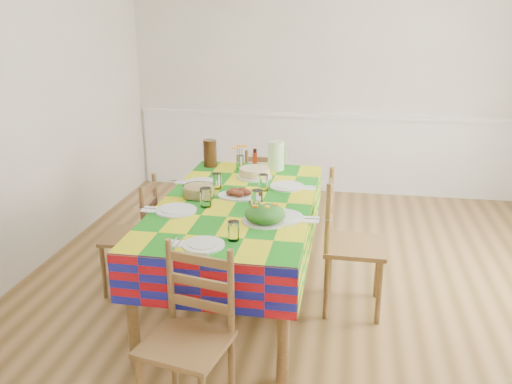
% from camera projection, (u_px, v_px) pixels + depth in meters
% --- Properties ---
extents(room, '(4.58, 5.08, 2.78)m').
position_uv_depth(room, '(313.00, 116.00, 3.71)').
color(room, brown).
rests_on(room, ground).
extents(wainscot, '(4.41, 0.06, 0.92)m').
position_uv_depth(wainscot, '(326.00, 151.00, 6.30)').
color(wainscot, white).
rests_on(wainscot, room).
extents(dining_table, '(1.06, 1.97, 0.77)m').
position_uv_depth(dining_table, '(238.00, 211.00, 3.84)').
color(dining_table, brown).
rests_on(dining_table, room).
extents(setting_near_head, '(0.39, 0.26, 0.12)m').
position_uv_depth(setting_near_head, '(214.00, 240.00, 3.09)').
color(setting_near_head, silver).
rests_on(setting_near_head, dining_table).
extents(setting_left_near, '(0.50, 0.30, 0.13)m').
position_uv_depth(setting_left_near, '(186.00, 205.00, 3.62)').
color(setting_left_near, silver).
rests_on(setting_left_near, dining_table).
extents(setting_left_far, '(0.44, 0.26, 0.12)m').
position_uv_depth(setting_left_far, '(206.00, 182.00, 4.13)').
color(setting_left_far, silver).
rests_on(setting_left_far, dining_table).
extents(setting_right_near, '(0.54, 0.31, 0.14)m').
position_uv_depth(setting_right_near, '(273.00, 211.00, 3.52)').
color(setting_right_near, silver).
rests_on(setting_right_near, dining_table).
extents(setting_right_far, '(0.48, 0.28, 0.12)m').
position_uv_depth(setting_right_far, '(279.00, 185.00, 4.05)').
color(setting_right_far, silver).
rests_on(setting_right_far, dining_table).
extents(meat_platter, '(0.31, 0.22, 0.06)m').
position_uv_depth(meat_platter, '(239.00, 194.00, 3.87)').
color(meat_platter, silver).
rests_on(meat_platter, dining_table).
extents(salad_platter, '(0.29, 0.29, 0.12)m').
position_uv_depth(salad_platter, '(265.00, 215.00, 3.41)').
color(salad_platter, silver).
rests_on(salad_platter, dining_table).
extents(pasta_bowl, '(0.23, 0.23, 0.08)m').
position_uv_depth(pasta_bowl, '(199.00, 191.00, 3.87)').
color(pasta_bowl, white).
rests_on(pasta_bowl, dining_table).
extents(cake, '(0.28, 0.28, 0.08)m').
position_uv_depth(cake, '(255.00, 173.00, 4.32)').
color(cake, silver).
rests_on(cake, dining_table).
extents(serving_utensils, '(0.14, 0.31, 0.01)m').
position_uv_depth(serving_utensils, '(256.00, 205.00, 3.69)').
color(serving_utensils, black).
rests_on(serving_utensils, dining_table).
extents(flower_vase, '(0.13, 0.11, 0.21)m').
position_uv_depth(flower_vase, '(240.00, 158.00, 4.56)').
color(flower_vase, white).
rests_on(flower_vase, dining_table).
extents(hot_sauce, '(0.04, 0.04, 0.16)m').
position_uv_depth(hot_sauce, '(255.00, 158.00, 4.58)').
color(hot_sauce, '#AB2D0D').
rests_on(hot_sauce, dining_table).
extents(green_pitcher, '(0.14, 0.14, 0.24)m').
position_uv_depth(green_pitcher, '(276.00, 155.00, 4.51)').
color(green_pitcher, '#C2F1AA').
rests_on(green_pitcher, dining_table).
extents(tea_pitcher, '(0.11, 0.11, 0.23)m').
position_uv_depth(tea_pitcher, '(210.00, 153.00, 4.61)').
color(tea_pitcher, '#321B0B').
rests_on(tea_pitcher, dining_table).
extents(name_card, '(0.08, 0.02, 0.02)m').
position_uv_depth(name_card, '(202.00, 253.00, 2.95)').
color(name_card, silver).
rests_on(name_card, dining_table).
extents(chair_near, '(0.48, 0.46, 0.92)m').
position_uv_depth(chair_near, '(189.00, 339.00, 2.74)').
color(chair_near, brown).
rests_on(chair_near, room).
extents(chair_far, '(0.40, 0.38, 0.85)m').
position_uv_depth(chair_far, '(265.00, 192.00, 5.09)').
color(chair_far, brown).
rests_on(chair_far, room).
extents(chair_left, '(0.40, 0.42, 0.88)m').
position_uv_depth(chair_left, '(135.00, 236.00, 4.05)').
color(chair_left, brown).
rests_on(chair_left, room).
extents(chair_right, '(0.42, 0.44, 0.99)m').
position_uv_depth(chair_right, '(348.00, 245.00, 3.77)').
color(chair_right, brown).
rests_on(chair_right, room).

